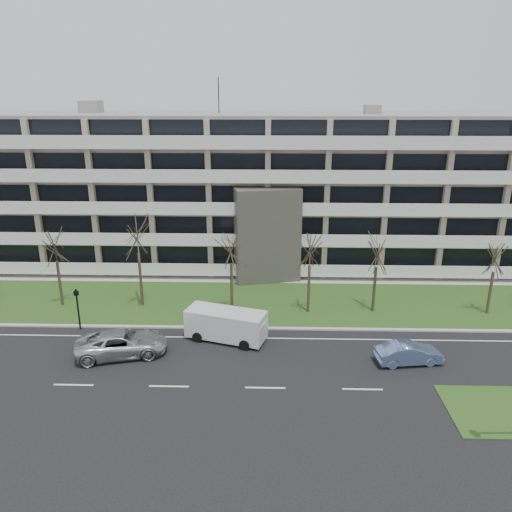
{
  "coord_description": "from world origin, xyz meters",
  "views": [
    {
      "loc": [
        0.14,
        -26.68,
        17.56
      ],
      "look_at": [
        -0.84,
        10.0,
        5.27
      ],
      "focal_mm": 35.0,
      "sensor_mm": 36.0,
      "label": 1
    }
  ],
  "objects_px": {
    "silver_pickup": "(122,343)",
    "white_van": "(227,323)",
    "blue_sedan": "(409,353)",
    "pedestrian_signal": "(77,304)"
  },
  "relations": [
    {
      "from": "silver_pickup",
      "to": "white_van",
      "type": "bearing_deg",
      "value": -85.0
    },
    {
      "from": "silver_pickup",
      "to": "pedestrian_signal",
      "type": "bearing_deg",
      "value": 35.23
    },
    {
      "from": "blue_sedan",
      "to": "white_van",
      "type": "distance_m",
      "value": 12.85
    },
    {
      "from": "blue_sedan",
      "to": "silver_pickup",
      "type": "bearing_deg",
      "value": 80.02
    },
    {
      "from": "pedestrian_signal",
      "to": "blue_sedan",
      "type": "bearing_deg",
      "value": 10.56
    },
    {
      "from": "silver_pickup",
      "to": "blue_sedan",
      "type": "xyz_separation_m",
      "value": [
        19.59,
        -0.6,
        -0.13
      ]
    },
    {
      "from": "white_van",
      "to": "silver_pickup",
      "type": "bearing_deg",
      "value": -143.64
    },
    {
      "from": "blue_sedan",
      "to": "white_van",
      "type": "bearing_deg",
      "value": 68.13
    },
    {
      "from": "blue_sedan",
      "to": "pedestrian_signal",
      "type": "bearing_deg",
      "value": 71.43
    },
    {
      "from": "silver_pickup",
      "to": "white_van",
      "type": "relative_size",
      "value": 1.0
    }
  ]
}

